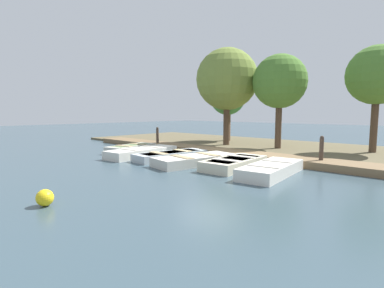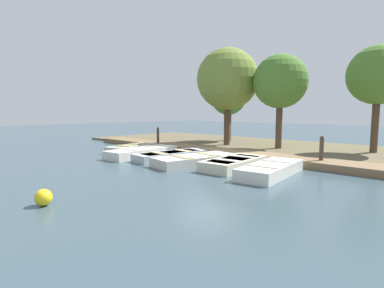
% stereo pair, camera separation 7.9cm
% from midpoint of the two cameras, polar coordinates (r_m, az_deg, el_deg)
% --- Properties ---
extents(ground_plane, '(80.00, 80.00, 0.00)m').
position_cam_midpoint_polar(ground_plane, '(12.62, 3.88, -2.80)').
color(ground_plane, '#384C56').
extents(shore_bank, '(8.00, 24.00, 0.13)m').
position_cam_midpoint_polar(shore_bank, '(16.74, 14.87, -0.57)').
color(shore_bank, brown).
rests_on(shore_bank, ground_plane).
extents(dock_walkway, '(1.35, 18.74, 0.26)m').
position_cam_midpoint_polar(dock_walkway, '(13.47, 6.93, -1.71)').
color(dock_walkway, brown).
rests_on(dock_walkway, ground_plane).
extents(rowboat_0, '(2.78, 1.48, 0.37)m').
position_cam_midpoint_polar(rowboat_0, '(14.95, -11.26, -0.80)').
color(rowboat_0, beige).
rests_on(rowboat_0, ground_plane).
extents(rowboat_1, '(3.49, 1.41, 0.39)m').
position_cam_midpoint_polar(rowboat_1, '(13.40, -9.28, -1.52)').
color(rowboat_1, silver).
rests_on(rowboat_1, ground_plane).
extents(rowboat_2, '(3.29, 1.40, 0.33)m').
position_cam_midpoint_polar(rowboat_2, '(12.44, -3.84, -2.17)').
color(rowboat_2, '#B2BCC1').
rests_on(rowboat_2, ground_plane).
extents(rowboat_3, '(3.36, 1.80, 0.36)m').
position_cam_midpoint_polar(rowboat_3, '(11.17, 0.77, -3.03)').
color(rowboat_3, beige).
rests_on(rowboat_3, ground_plane).
extents(rowboat_4, '(2.81, 1.37, 0.37)m').
position_cam_midpoint_polar(rowboat_4, '(10.55, 8.22, -3.62)').
color(rowboat_4, beige).
rests_on(rowboat_4, ground_plane).
extents(rowboat_5, '(3.10, 1.43, 0.38)m').
position_cam_midpoint_polar(rowboat_5, '(9.62, 15.03, -4.67)').
color(rowboat_5, silver).
rests_on(rowboat_5, ground_plane).
extents(mooring_post_near, '(0.15, 0.15, 1.13)m').
position_cam_midpoint_polar(mooring_post_near, '(16.73, -6.36, 1.33)').
color(mooring_post_near, '#47382D').
rests_on(mooring_post_near, ground_plane).
extents(mooring_post_far, '(0.15, 0.15, 1.13)m').
position_cam_midpoint_polar(mooring_post_far, '(11.50, 23.60, -1.32)').
color(mooring_post_far, '#47382D').
rests_on(mooring_post_far, ground_plane).
extents(buoy, '(0.36, 0.36, 0.36)m').
position_cam_midpoint_polar(buoy, '(7.05, -26.16, -9.13)').
color(buoy, yellow).
rests_on(buoy, ground_plane).
extents(park_tree_far_left, '(2.22, 2.22, 3.99)m').
position_cam_midpoint_polar(park_tree_far_left, '(19.26, 7.06, 8.64)').
color(park_tree_far_left, brown).
rests_on(park_tree_far_left, ground_plane).
extents(park_tree_left, '(3.38, 3.38, 5.43)m').
position_cam_midpoint_polar(park_tree_left, '(16.88, 6.93, 12.10)').
color(park_tree_left, '#4C3828').
rests_on(park_tree_left, ground_plane).
extents(park_tree_center, '(2.67, 2.67, 4.80)m').
position_cam_midpoint_polar(park_tree_center, '(15.74, 16.60, 11.27)').
color(park_tree_center, '#4C3828').
rests_on(park_tree_center, ground_plane).
extents(park_tree_right, '(2.62, 2.62, 4.90)m').
position_cam_midpoint_polar(park_tree_right, '(15.89, 32.06, 11.01)').
color(park_tree_right, '#4C3828').
rests_on(park_tree_right, ground_plane).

